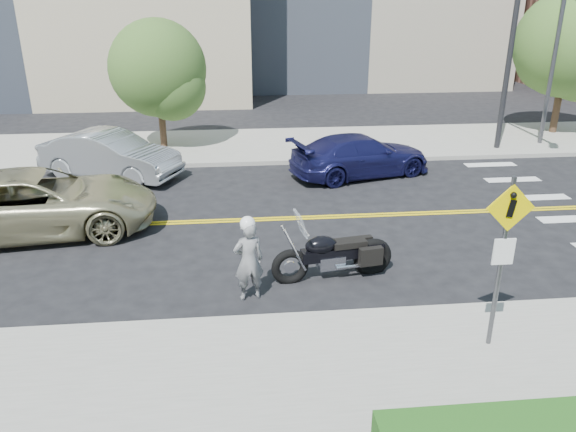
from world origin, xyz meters
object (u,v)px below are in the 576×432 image
(pedestrian_sign, at_px, (504,248))
(motorcycle, at_px, (334,244))
(suv, at_px, (38,203))
(motorcyclist, at_px, (249,259))
(parked_car_silver, at_px, (110,155))
(parked_car_blue, at_px, (360,155))

(pedestrian_sign, relative_size, motorcycle, 1.16)
(pedestrian_sign, height_order, suv, pedestrian_sign)
(motorcyclist, bearing_deg, motorcycle, -172.28)
(motorcycle, height_order, parked_car_silver, motorcycle)
(suv, bearing_deg, parked_car_silver, -19.66)
(motorcycle, distance_m, suv, 7.65)
(motorcyclist, height_order, motorcycle, motorcyclist)
(motorcyclist, xyz_separation_m, suv, (-5.17, 3.84, -0.08))
(motorcycle, bearing_deg, motorcyclist, -167.33)
(motorcyclist, bearing_deg, suv, -50.47)
(motorcyclist, xyz_separation_m, parked_car_silver, (-4.24, 8.26, -0.12))
(motorcycle, bearing_deg, parked_car_blue, 64.15)
(motorcyclist, xyz_separation_m, parked_car_blue, (3.94, 7.69, -0.20))
(pedestrian_sign, height_order, motorcycle, pedestrian_sign)
(suv, relative_size, parked_car_blue, 1.23)
(motorcyclist, relative_size, suv, 0.31)
(motorcycle, bearing_deg, pedestrian_sign, -61.83)
(pedestrian_sign, relative_size, motorcyclist, 1.69)
(motorcyclist, bearing_deg, parked_car_silver, -76.71)
(pedestrian_sign, xyz_separation_m, motorcyclist, (-4.02, 2.18, -1.08))
(motorcyclist, distance_m, motorcycle, 1.96)
(motorcycle, bearing_deg, parked_car_silver, 119.87)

